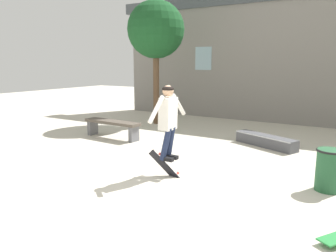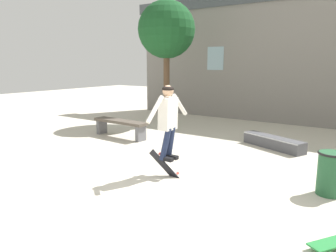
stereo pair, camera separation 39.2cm
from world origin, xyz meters
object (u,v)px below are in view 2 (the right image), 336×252
at_px(park_bench, 120,125).
at_px(skater, 168,116).
at_px(tree_left, 166,30).
at_px(trash_bin, 331,172).
at_px(skate_ledge, 273,142).
at_px(skateboard_flipping, 165,167).

distance_m(park_bench, skater, 3.77).
distance_m(tree_left, trash_bin, 7.68).
bearing_deg(skate_ledge, tree_left, -173.59).
height_order(skate_ledge, trash_bin, trash_bin).
xyz_separation_m(tree_left, trash_bin, (6.01, -3.80, -2.88)).
height_order(tree_left, park_bench, tree_left).
xyz_separation_m(trash_bin, skateboard_flipping, (-2.76, -0.83, -0.19)).
bearing_deg(skate_ledge, trash_bin, -32.08).
relative_size(skater, skateboard_flipping, 2.06).
bearing_deg(skate_ledge, skater, -83.38).
bearing_deg(park_bench, skater, -29.64).
xyz_separation_m(skate_ledge, skater, (-0.99, -3.30, 1.02)).
relative_size(tree_left, skate_ledge, 2.46).
relative_size(park_bench, skate_ledge, 1.08).
relative_size(tree_left, park_bench, 2.27).
bearing_deg(trash_bin, skater, -163.57).
relative_size(skate_ledge, skater, 1.23).
height_order(trash_bin, skater, skater).
distance_m(tree_left, skater, 6.04).
bearing_deg(park_bench, trash_bin, -8.62).
distance_m(park_bench, trash_bin, 5.95).
xyz_separation_m(skate_ledge, skateboard_flipping, (-1.03, -3.33, 0.04)).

